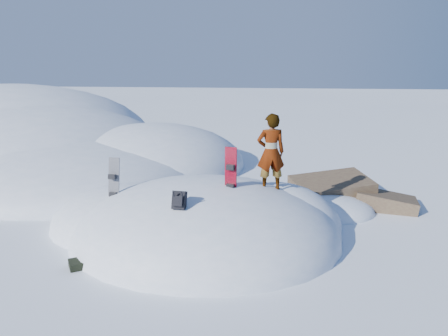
# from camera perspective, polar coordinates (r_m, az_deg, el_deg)

# --- Properties ---
(ground) EXTENTS (120.00, 120.00, 0.00)m
(ground) POSITION_cam_1_polar(r_m,az_deg,el_deg) (11.53, -2.42, -8.97)
(ground) COLOR white
(ground) RESTS_ON ground
(snow_mound) EXTENTS (8.00, 6.00, 3.00)m
(snow_mound) POSITION_cam_1_polar(r_m,az_deg,el_deg) (11.77, -3.08, -8.48)
(snow_mound) COLOR white
(snow_mound) RESTS_ON ground
(snow_ridge) EXTENTS (21.50, 18.50, 6.40)m
(snow_ridge) POSITION_cam_1_polar(r_m,az_deg,el_deg) (24.09, -23.81, 2.07)
(snow_ridge) COLOR white
(snow_ridge) RESTS_ON ground
(rock_outcrop) EXTENTS (4.68, 4.41, 1.68)m
(rock_outcrop) POSITION_cam_1_polar(r_m,az_deg,el_deg) (14.36, 14.39, -4.64)
(rock_outcrop) COLOR brown
(rock_outcrop) RESTS_ON ground
(snowboard_red) EXTENTS (0.31, 0.21, 1.62)m
(snowboard_red) POSITION_cam_1_polar(r_m,az_deg,el_deg) (10.70, 0.87, -1.42)
(snowboard_red) COLOR red
(snowboard_red) RESTS_ON snow_mound
(snowboard_dark) EXTENTS (0.33, 0.33, 1.57)m
(snowboard_dark) POSITION_cam_1_polar(r_m,az_deg,el_deg) (11.70, -14.23, -2.46)
(snowboard_dark) COLOR black
(snowboard_dark) RESTS_ON snow_mound
(backpack) EXTENTS (0.32, 0.39, 0.49)m
(backpack) POSITION_cam_1_polar(r_m,az_deg,el_deg) (9.72, -5.88, -4.22)
(backpack) COLOR black
(backpack) RESTS_ON snow_mound
(gear_pile) EXTENTS (0.79, 0.65, 0.21)m
(gear_pile) POSITION_cam_1_polar(r_m,az_deg,el_deg) (10.44, -17.67, -11.63)
(gear_pile) COLOR black
(gear_pile) RESTS_ON ground
(person) EXTENTS (0.81, 0.62, 1.97)m
(person) POSITION_cam_1_polar(r_m,az_deg,el_deg) (11.08, 6.13, 2.06)
(person) COLOR slate
(person) RESTS_ON snow_mound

